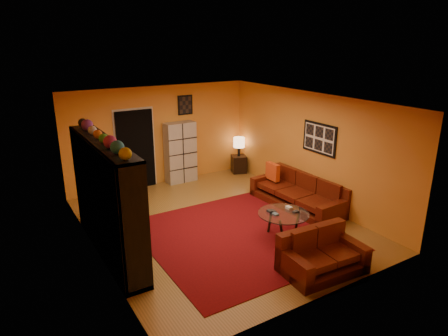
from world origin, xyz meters
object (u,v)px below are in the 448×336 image
coffee_table (283,216)px  side_table (239,164)px  entertainment_unit (107,199)px  bowl_chair (106,209)px  sofa (301,194)px  loveseat (320,254)px  table_lamp (239,143)px  storage_cabinet (180,152)px  tv (110,202)px

coffee_table → side_table: size_ratio=1.99×
entertainment_unit → bowl_chair: 1.50m
coffee_table → sofa: bearing=36.7°
loveseat → table_lamp: table_lamp is taller
storage_cabinet → bowl_chair: bearing=-149.8°
table_lamp → tv: bearing=-149.4°
coffee_table → table_lamp: bearing=68.9°
coffee_table → storage_cabinet: 4.01m
entertainment_unit → loveseat: entertainment_unit is taller
coffee_table → entertainment_unit: bearing=158.9°
storage_cabinet → side_table: bearing=-7.1°
coffee_table → storage_cabinet: storage_cabinet is taller
sofa → storage_cabinet: (-1.66, 2.96, 0.54)m
coffee_table → storage_cabinet: (-0.31, 3.98, 0.36)m
storage_cabinet → table_lamp: size_ratio=3.01×
loveseat → coffee_table: (0.23, 1.24, 0.17)m
sofa → tv: bearing=175.2°
loveseat → coffee_table: bearing=-6.7°
tv → table_lamp: bearing=-59.4°
coffee_table → table_lamp: (1.47, 3.80, 0.43)m
tv → sofa: bearing=-91.8°
entertainment_unit → table_lamp: 5.23m
sofa → side_table: (0.11, 2.79, -0.03)m
storage_cabinet → bowl_chair: (-2.48, -1.52, -0.50)m
loveseat → coffee_table: loveseat is taller
loveseat → table_lamp: 5.35m
storage_cabinet → sofa: bearing=-62.0°
storage_cabinet → entertainment_unit: bearing=-135.8°
sofa → loveseat: bearing=-128.0°
tv → storage_cabinet: 3.91m
entertainment_unit → loveseat: size_ratio=2.11×
bowl_chair → side_table: size_ratio=1.44×
entertainment_unit → table_lamp: bearing=30.1°
tv → side_table: (4.47, 2.65, -0.74)m
sofa → loveseat: size_ratio=1.69×
coffee_table → storage_cabinet: size_ratio=0.61×
sofa → entertainment_unit: bearing=174.9°
coffee_table → storage_cabinet: bearing=94.4°
coffee_table → bowl_chair: (-2.78, 2.46, -0.14)m
entertainment_unit → table_lamp: entertainment_unit is taller
bowl_chair → table_lamp: (4.25, 1.34, 0.57)m
entertainment_unit → side_table: size_ratio=6.00×
entertainment_unit → storage_cabinet: size_ratio=1.83×
loveseat → bowl_chair: loveseat is taller
entertainment_unit → coffee_table: bearing=-21.1°
bowl_chair → table_lamp: table_lamp is taller
side_table → table_lamp: bearing=0.0°
sofa → loveseat: same height
sofa → coffee_table: size_ratio=2.43×
sofa → side_table: bearing=84.8°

